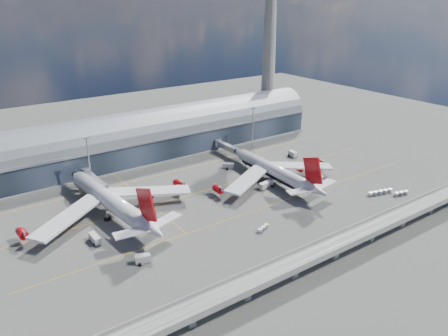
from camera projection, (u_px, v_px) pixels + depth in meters
ground at (242, 202)px, 198.33m from camera, size 500.00×500.00×0.00m
taxi_lines at (214, 186)px, 215.12m from camera, size 200.00×80.12×0.01m
terminal at (161, 136)px, 253.33m from camera, size 200.00×30.00×28.00m
control_tower at (269, 53)px, 287.57m from camera, size 19.00×19.00×103.00m
guideway at (336, 245)px, 154.61m from camera, size 220.00×8.50×7.20m
floodlight_mast_left at (89, 161)px, 208.32m from camera, size 3.00×0.70×25.70m
floodlight_mast_right at (253, 127)px, 261.74m from camera, size 3.00×0.70×25.70m
airliner_left at (112, 202)px, 183.11m from camera, size 75.38×79.24×24.13m
airliner_right at (275, 172)px, 216.81m from camera, size 68.01×71.08×22.56m
jet_bridge_left at (93, 179)px, 210.17m from camera, size 4.40×28.00×7.25m
jet_bridge_right at (230, 148)px, 251.56m from camera, size 4.40×32.00×7.25m
service_truck_0 at (95, 238)px, 165.81m from camera, size 2.73×7.27×2.99m
service_truck_1 at (143, 259)px, 153.07m from camera, size 5.83×3.87×3.10m
service_truck_2 at (266, 185)px, 212.29m from camera, size 8.82×4.16×3.08m
service_truck_3 at (320, 177)px, 221.84m from camera, size 4.17×5.59×2.54m
service_truck_4 at (293, 154)px, 252.75m from camera, size 3.46×5.97×3.28m
service_truck_5 at (228, 166)px, 236.02m from camera, size 6.14×5.55×2.91m
cargo_train_0 at (263, 228)px, 174.46m from camera, size 6.80×3.58×1.50m
cargo_train_1 at (380, 192)px, 205.51m from camera, size 14.00×5.10×1.86m
cargo_train_2 at (401, 193)px, 204.51m from camera, size 8.28×3.47×1.81m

